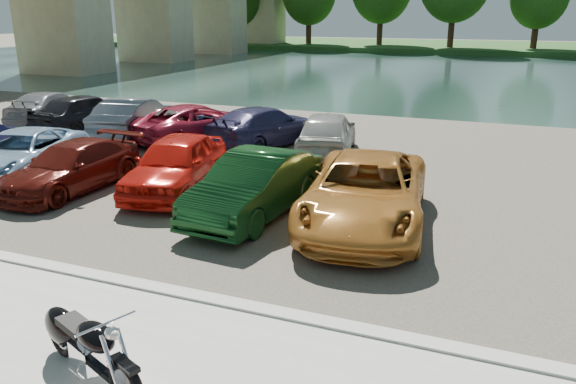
# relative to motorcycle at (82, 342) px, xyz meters

# --- Properties ---
(ground) EXTENTS (200.00, 200.00, 0.00)m
(ground) POSITION_rel_motorcycle_xyz_m (0.33, 0.31, -0.56)
(ground) COLOR #595447
(ground) RESTS_ON ground
(kerb) EXTENTS (60.00, 0.30, 0.14)m
(kerb) POSITION_rel_motorcycle_xyz_m (0.33, 2.31, -0.49)
(kerb) COLOR #AAA8A0
(kerb) RESTS_ON ground
(parking_lot) EXTENTS (60.00, 18.00, 0.04)m
(parking_lot) POSITION_rel_motorcycle_xyz_m (0.33, 11.31, -0.54)
(parking_lot) COLOR #453F38
(parking_lot) RESTS_ON ground
(river) EXTENTS (120.00, 40.00, 0.00)m
(river) POSITION_rel_motorcycle_xyz_m (0.33, 40.31, -0.56)
(river) COLOR #1B302B
(river) RESTS_ON ground
(far_bank) EXTENTS (120.00, 24.00, 0.60)m
(far_bank) POSITION_rel_motorcycle_xyz_m (0.33, 72.31, -0.26)
(far_bank) COLOR #1C4017
(far_bank) RESTS_ON ground
(bridge) EXTENTS (7.00, 56.00, 8.55)m
(bridge) POSITION_rel_motorcycle_xyz_m (-27.67, 41.33, 4.96)
(bridge) COLOR tan
(bridge) RESTS_ON ground
(motorcycle) EXTENTS (2.22, 1.12, 1.05)m
(motorcycle) POSITION_rel_motorcycle_xyz_m (0.00, 0.00, 0.00)
(motorcycle) COLOR black
(motorcycle) RESTS_ON promenade
(car_2) EXTENTS (3.23, 5.07, 1.30)m
(car_2) POSITION_rel_motorcycle_xyz_m (-8.08, 6.83, 0.13)
(car_2) COLOR #90B3D1
(car_2) RESTS_ON parking_lot
(car_3) EXTENTS (1.87, 4.32, 1.24)m
(car_3) POSITION_rel_motorcycle_xyz_m (-5.83, 6.33, 0.10)
(car_3) COLOR #4E110B
(car_3) RESTS_ON parking_lot
(car_4) EXTENTS (2.52, 4.57, 1.47)m
(car_4) POSITION_rel_motorcycle_xyz_m (-3.22, 7.26, 0.21)
(car_4) COLOR red
(car_4) RESTS_ON parking_lot
(car_5) EXTENTS (1.83, 4.48, 1.45)m
(car_5) POSITION_rel_motorcycle_xyz_m (-0.53, 6.31, 0.20)
(car_5) COLOR #0F3815
(car_5) RESTS_ON parking_lot
(car_6) EXTENTS (3.22, 5.72, 1.51)m
(car_6) POSITION_rel_motorcycle_xyz_m (1.96, 6.65, 0.23)
(car_6) COLOR #BE792B
(car_6) RESTS_ON parking_lot
(car_7) EXTENTS (3.01, 5.04, 1.37)m
(car_7) POSITION_rel_motorcycle_xyz_m (-13.16, 13.25, 0.16)
(car_7) COLOR gray
(car_7) RESTS_ON parking_lot
(car_8) EXTENTS (2.40, 4.63, 1.51)m
(car_8) POSITION_rel_motorcycle_xyz_m (-10.81, 12.68, 0.23)
(car_8) COLOR black
(car_8) RESTS_ON parking_lot
(car_9) EXTENTS (2.39, 4.73, 1.49)m
(car_9) POSITION_rel_motorcycle_xyz_m (-8.28, 12.38, 0.22)
(car_9) COLOR slate
(car_9) RESTS_ON parking_lot
(car_10) EXTENTS (3.71, 5.37, 1.36)m
(car_10) POSITION_rel_motorcycle_xyz_m (-5.77, 12.61, 0.16)
(car_10) COLOR maroon
(car_10) RESTS_ON parking_lot
(car_11) EXTENTS (3.15, 5.13, 1.39)m
(car_11) POSITION_rel_motorcycle_xyz_m (-3.22, 12.82, 0.17)
(car_11) COLOR #2A284E
(car_11) RESTS_ON parking_lot
(car_12) EXTENTS (2.59, 4.59, 1.47)m
(car_12) POSITION_rel_motorcycle_xyz_m (-0.78, 12.45, 0.21)
(car_12) COLOR #A7A8A3
(car_12) RESTS_ON parking_lot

